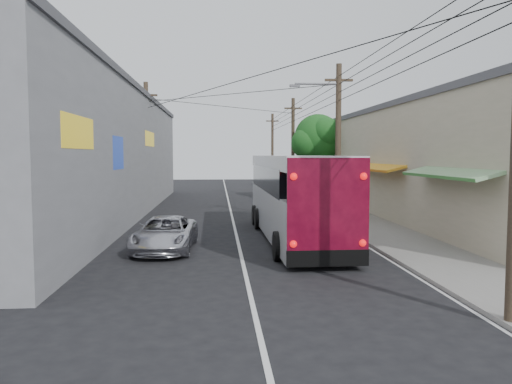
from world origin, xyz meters
The scene contains 13 objects.
ground centered at (0.00, 0.00, 0.00)m, with size 120.00×120.00×0.00m, color black.
sidewalk centered at (6.50, 20.00, 0.06)m, with size 3.00×80.00×0.12m, color slate.
building_right centered at (10.99, 22.00, 3.15)m, with size 7.09×40.00×6.25m.
building_left centered at (-8.50, 18.00, 3.65)m, with size 7.20×36.00×7.25m.
utility_poles centered at (3.13, 20.33, 4.13)m, with size 11.80×45.28×8.00m.
street_tree centered at (6.87, 26.02, 4.67)m, with size 4.40×4.00×6.60m.
coach_bus centered at (2.37, 8.93, 1.80)m, with size 2.91×12.12×3.48m.
jeepney centered at (-2.74, 6.74, 0.62)m, with size 2.06×4.48×1.24m, color silver.
parked_suv centered at (4.19, 17.70, 0.79)m, with size 2.20×5.42×1.57m, color #A4A3AB.
parked_car_mid centered at (4.60, 23.52, 0.78)m, with size 1.85×4.60×1.57m, color #28282D.
parked_car_far centered at (3.80, 27.00, 0.76)m, with size 1.61×4.61×1.52m, color black.
pedestrian_near centered at (5.40, 15.46, 0.96)m, with size 0.61×0.40×1.68m, color #CD6C93.
pedestrian_far centered at (5.73, 16.22, 0.86)m, with size 0.72×0.56×1.48m, color #8AA4C9.
Camera 1 is at (-0.80, -11.58, 3.52)m, focal length 35.00 mm.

